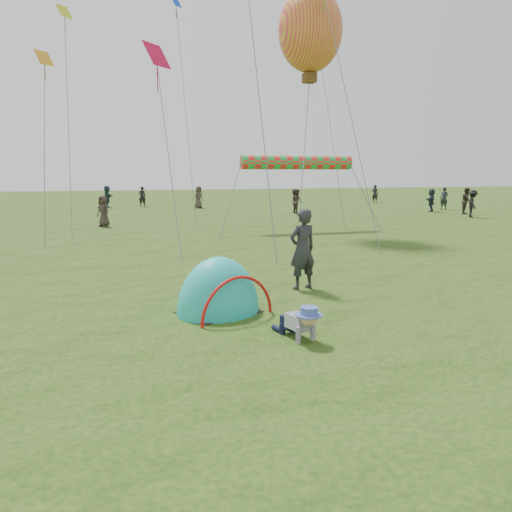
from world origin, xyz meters
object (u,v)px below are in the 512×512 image
object	(u,v)px
popup_tent	(219,312)
balloon_kite	(310,36)
standing_adult	(303,249)
crawling_toddler	(301,321)

from	to	relation	value
popup_tent	balloon_kite	world-z (taller)	balloon_kite
standing_adult	popup_tent	bearing A→B (deg)	17.51
popup_tent	balloon_kite	size ratio (longest dim) A/B	0.56
crawling_toddler	popup_tent	distance (m)	2.20
popup_tent	balloon_kite	bearing A→B (deg)	37.46
standing_adult	balloon_kite	world-z (taller)	balloon_kite
crawling_toddler	standing_adult	world-z (taller)	standing_adult
popup_tent	standing_adult	world-z (taller)	standing_adult
standing_adult	balloon_kite	xyz separation A→B (m)	(4.73, 10.87, 7.72)
crawling_toddler	popup_tent	size ratio (longest dim) A/B	0.36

